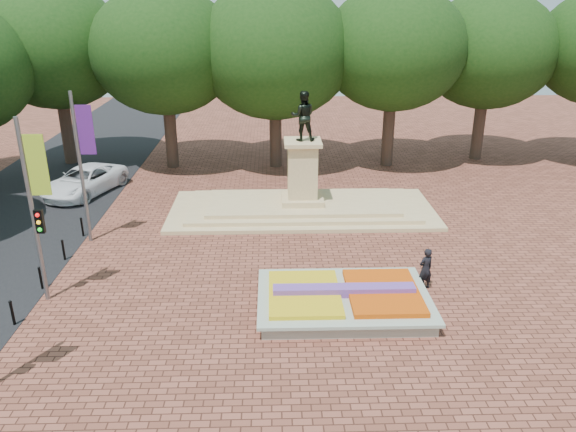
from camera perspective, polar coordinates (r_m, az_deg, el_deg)
The scene contains 8 objects.
ground at distance 22.80m, azimuth 2.51°, elevation -6.79°, with size 90.00×90.00×0.00m, color brown.
flower_bed at distance 20.98m, azimuth 5.74°, elevation -8.40°, with size 6.30×4.30×0.91m.
monument at distance 29.77m, azimuth 1.45°, elevation 2.03°, with size 14.00×6.00×6.40m.
tree_row_back at distance 38.45m, azimuth 4.32°, elevation 15.27°, with size 44.80×8.80×10.43m.
banner_poles at distance 21.69m, azimuth -24.64°, elevation 0.86°, with size 0.88×11.17×7.00m.
bollard_row at distance 23.06m, azimuth -24.97°, elevation -7.15°, with size 0.12×13.12×0.98m.
van at distance 34.68m, azimuth -19.96°, elevation 3.39°, with size 2.60×5.63×1.56m, color white.
pedestrian at distance 22.61m, azimuth 13.80°, elevation -5.24°, with size 0.63×0.41×1.72m, color black.
Camera 1 is at (-1.58, -20.03, 10.79)m, focal length 35.00 mm.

